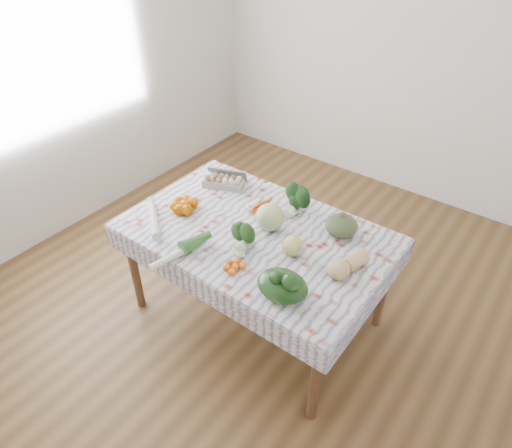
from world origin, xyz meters
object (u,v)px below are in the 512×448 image
Objects in this scene: butternut_squash at (348,263)px; egg_carton at (223,182)px; grapefruit at (292,246)px; kabocha_squash at (342,225)px; cabbage at (270,217)px; dining_table at (256,242)px.

egg_carton is at bearing -178.68° from butternut_squash.
kabocha_squash is at bearing 68.54° from grapefruit.
grapefruit reaches higher than butternut_squash.
cabbage reaches higher than butternut_squash.
cabbage is at bearing 153.94° from grapefruit.
dining_table is 0.55m from kabocha_squash.
cabbage reaches higher than kabocha_squash.
butternut_squash is (0.19, -0.28, -0.01)m from kabocha_squash.
grapefruit is (0.30, -0.05, 0.15)m from dining_table.
kabocha_squash is 0.34m from butternut_squash.
cabbage is (-0.39, -0.22, 0.02)m from kabocha_squash.
egg_carton reaches higher than dining_table.
dining_table is 6.03× the size of butternut_squash.
egg_carton is 1.63× the size of cabbage.
grapefruit is (-0.33, -0.06, 0.00)m from butternut_squash.
cabbage is 0.28m from grapefruit.
butternut_squash is at bearing -5.88° from cabbage.
kabocha_squash reaches higher than butternut_squash.
butternut_squash is at bearing 10.75° from grapefruit.
grapefruit is (0.80, -0.32, 0.02)m from egg_carton.
cabbage reaches higher than egg_carton.
kabocha_squash is 0.37m from grapefruit.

